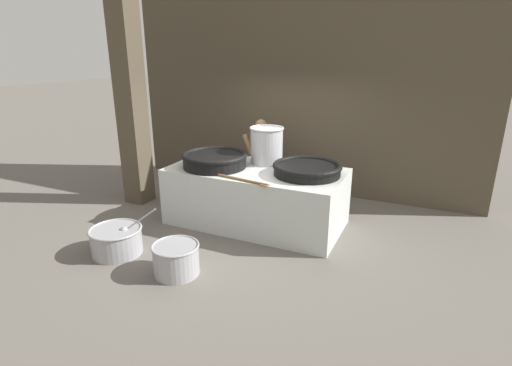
% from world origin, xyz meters
% --- Properties ---
extents(ground_plane, '(60.00, 60.00, 0.00)m').
position_xyz_m(ground_plane, '(0.00, 0.00, 0.00)').
color(ground_plane, '#666059').
extents(back_wall, '(7.51, 0.24, 4.37)m').
position_xyz_m(back_wall, '(0.00, 2.10, 2.18)').
color(back_wall, '#4C4233').
rests_on(back_wall, ground_plane).
extents(support_pillar, '(0.43, 0.43, 4.37)m').
position_xyz_m(support_pillar, '(-2.60, 0.03, 2.18)').
color(support_pillar, '#4C4233').
rests_on(support_pillar, ground_plane).
extents(hearth_platform, '(2.96, 1.47, 0.99)m').
position_xyz_m(hearth_platform, '(0.00, 0.00, 0.49)').
color(hearth_platform, silver).
rests_on(hearth_platform, ground_plane).
extents(giant_wok_near, '(1.13, 1.13, 0.25)m').
position_xyz_m(giant_wok_near, '(-0.71, -0.16, 1.12)').
color(giant_wok_near, black).
rests_on(giant_wok_near, hearth_platform).
extents(giant_wok_far, '(1.12, 1.12, 0.19)m').
position_xyz_m(giant_wok_far, '(0.88, 0.06, 1.09)').
color(giant_wok_far, black).
rests_on(giant_wok_far, hearth_platform).
extents(stock_pot, '(0.60, 0.60, 0.65)m').
position_xyz_m(stock_pot, '(0.01, 0.42, 1.32)').
color(stock_pot, '#B7B7BC').
rests_on(stock_pot, hearth_platform).
extents(stirring_paddle, '(1.28, 0.26, 0.04)m').
position_xyz_m(stirring_paddle, '(-0.04, -0.65, 1.00)').
color(stirring_paddle, brown).
rests_on(stirring_paddle, hearth_platform).
extents(cook, '(0.46, 0.65, 1.63)m').
position_xyz_m(cook, '(-0.42, 1.14, 0.88)').
color(cook, brown).
rests_on(cook, ground_plane).
extents(prep_bowl_vegetables, '(0.95, 0.78, 0.71)m').
position_xyz_m(prep_bowl_vegetables, '(-1.43, -1.88, 0.22)').
color(prep_bowl_vegetables, '#9E9EA3').
rests_on(prep_bowl_vegetables, ground_plane).
extents(prep_bowl_meat, '(0.65, 0.65, 0.43)m').
position_xyz_m(prep_bowl_meat, '(-0.28, -1.99, 0.24)').
color(prep_bowl_meat, '#9E9EA3').
rests_on(prep_bowl_meat, ground_plane).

